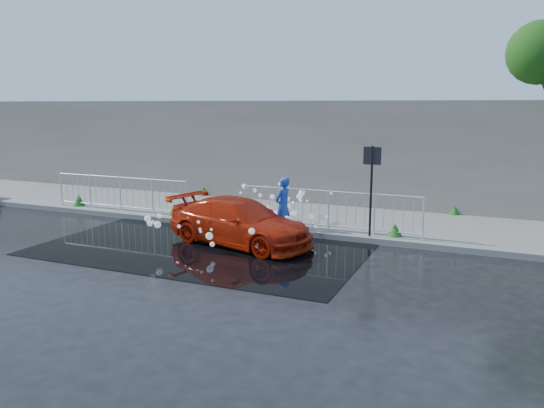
{
  "coord_description": "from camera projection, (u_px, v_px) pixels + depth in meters",
  "views": [
    {
      "loc": [
        7.15,
        -10.2,
        3.54
      ],
      "look_at": [
        1.85,
        2.13,
        1.0
      ],
      "focal_mm": 35.0,
      "sensor_mm": 36.0,
      "label": 1
    }
  ],
  "objects": [
    {
      "name": "retaining_wall",
      "position": [
        280.0,
        151.0,
        18.79
      ],
      "size": [
        30.0,
        0.6,
        3.5
      ],
      "primitive_type": "cube",
      "color": "slate",
      "rests_on": "pavement"
    },
    {
      "name": "water_spray",
      "position": [
        255.0,
        211.0,
        14.51
      ],
      "size": [
        3.63,
        5.51,
        1.1
      ],
      "color": "white",
      "rests_on": "ground"
    },
    {
      "name": "railing_left",
      "position": [
        120.0,
        192.0,
        17.08
      ],
      "size": [
        5.05,
        0.05,
        1.1
      ],
      "color": "silver",
      "rests_on": "pavement"
    },
    {
      "name": "railing_right",
      "position": [
        329.0,
        209.0,
        14.36
      ],
      "size": [
        5.05,
        0.05,
        1.1
      ],
      "color": "silver",
      "rests_on": "pavement"
    },
    {
      "name": "puddle",
      "position": [
        205.0,
        246.0,
        13.35
      ],
      "size": [
        8.0,
        5.0,
        0.01
      ],
      "primitive_type": "cube",
      "color": "black",
      "rests_on": "ground"
    },
    {
      "name": "curb",
      "position": [
        225.0,
        225.0,
        15.33
      ],
      "size": [
        30.0,
        0.25,
        0.16
      ],
      "primitive_type": "cube",
      "color": "slate",
      "rests_on": "ground"
    },
    {
      "name": "pavement",
      "position": [
        254.0,
        213.0,
        17.14
      ],
      "size": [
        30.0,
        4.0,
        0.15
      ],
      "primitive_type": "cube",
      "color": "slate",
      "rests_on": "ground"
    },
    {
      "name": "red_car",
      "position": [
        240.0,
        222.0,
        13.49
      ],
      "size": [
        4.28,
        2.52,
        1.16
      ],
      "primitive_type": "imported",
      "rotation": [
        0.0,
        0.0,
        1.34
      ],
      "color": "#AB1C06",
      "rests_on": "ground"
    },
    {
      "name": "ground",
      "position": [
        166.0,
        255.0,
        12.64
      ],
      "size": [
        90.0,
        90.0,
        0.0
      ],
      "primitive_type": "plane",
      "color": "black",
      "rests_on": "ground"
    },
    {
      "name": "person",
      "position": [
        283.0,
        206.0,
        14.5
      ],
      "size": [
        0.51,
        0.65,
        1.59
      ],
      "primitive_type": "imported",
      "rotation": [
        0.0,
        0.0,
        -1.82
      ],
      "color": "#2246AB",
      "rests_on": "ground"
    },
    {
      "name": "sign_post",
      "position": [
        372.0,
        176.0,
        13.49
      ],
      "size": [
        0.45,
        0.06,
        2.5
      ],
      "color": "black",
      "rests_on": "ground"
    },
    {
      "name": "weeds",
      "position": [
        235.0,
        208.0,
        16.64
      ],
      "size": [
        12.17,
        3.93,
        0.45
      ],
      "color": "#164D14",
      "rests_on": "pavement"
    }
  ]
}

